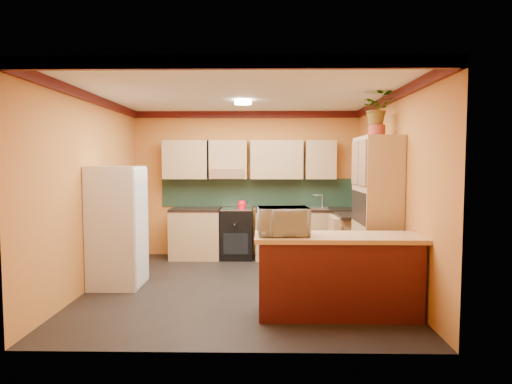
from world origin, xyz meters
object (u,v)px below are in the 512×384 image
stove (237,233)px  fridge (117,227)px  pantry (376,214)px  base_cabinets_back (271,234)px  microwave (283,221)px  breakfast_bar (338,278)px

stove → fridge: (-1.57, -1.80, 0.39)m
pantry → base_cabinets_back: bearing=126.2°
pantry → microwave: bearing=-142.9°
fridge → breakfast_bar: 3.15m
stove → breakfast_bar: bearing=-65.3°
breakfast_bar → microwave: (-0.63, 0.00, 0.65)m
base_cabinets_back → stove: bearing=-180.0°
breakfast_bar → stove: bearing=114.7°
microwave → base_cabinets_back: bearing=87.5°
breakfast_bar → microwave: microwave is taller
base_cabinets_back → pantry: (1.40, -1.91, 0.61)m
base_cabinets_back → breakfast_bar: bearing=-76.2°
base_cabinets_back → stove: 0.63m
stove → pantry: (2.03, -1.91, 0.59)m
stove → microwave: 3.06m
pantry → breakfast_bar: size_ratio=1.17×
base_cabinets_back → microwave: bearing=-88.3°
fridge → breakfast_bar: fridge is taller
fridge → pantry: 3.61m
pantry → fridge: bearing=178.1°
stove → fridge: size_ratio=0.54×
base_cabinets_back → microwave: microwave is taller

